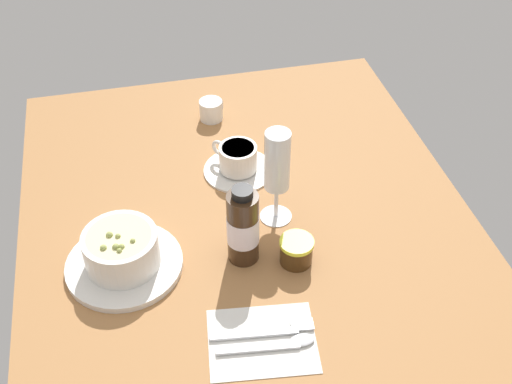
% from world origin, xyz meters
% --- Properties ---
extents(ground_plane, '(1.10, 0.84, 0.03)m').
position_xyz_m(ground_plane, '(0.00, 0.00, -0.01)').
color(ground_plane, '#9E6B3D').
extents(porridge_bowl, '(0.20, 0.20, 0.08)m').
position_xyz_m(porridge_bowl, '(0.03, -0.23, 0.04)').
color(porridge_bowl, silver).
rests_on(porridge_bowl, ground_plane).
extents(cutlery_setting, '(0.15, 0.18, 0.01)m').
position_xyz_m(cutlery_setting, '(0.24, -0.03, 0.00)').
color(cutlery_setting, silver).
rests_on(cutlery_setting, ground_plane).
extents(coffee_cup, '(0.14, 0.14, 0.06)m').
position_xyz_m(coffee_cup, '(-0.18, 0.01, 0.03)').
color(coffee_cup, silver).
rests_on(coffee_cup, ground_plane).
extents(creamer_jug, '(0.05, 0.06, 0.05)m').
position_xyz_m(creamer_jug, '(-0.37, -0.01, 0.02)').
color(creamer_jug, silver).
rests_on(creamer_jug, ground_plane).
extents(wine_glass, '(0.06, 0.06, 0.19)m').
position_xyz_m(wine_glass, '(-0.03, 0.05, 0.12)').
color(wine_glass, white).
rests_on(wine_glass, ground_plane).
extents(jam_jar, '(0.06, 0.06, 0.05)m').
position_xyz_m(jam_jar, '(0.09, 0.06, 0.03)').
color(jam_jar, '#442B12').
rests_on(jam_jar, ground_plane).
extents(sauce_bottle_brown, '(0.06, 0.06, 0.16)m').
position_xyz_m(sauce_bottle_brown, '(0.05, -0.03, 0.07)').
color(sauce_bottle_brown, '#382314').
rests_on(sauce_bottle_brown, ground_plane).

